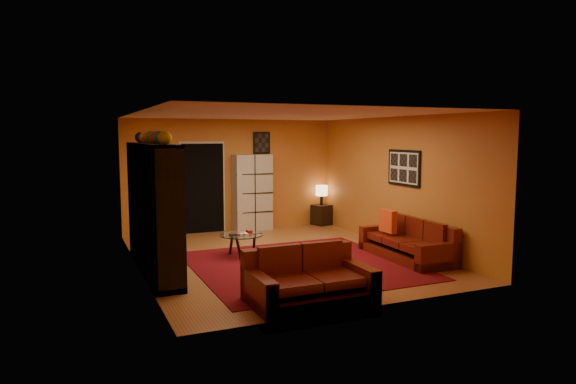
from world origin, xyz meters
name	(u,v)px	position (x,y,z in m)	size (l,w,h in m)	color
floor	(281,257)	(0.00, 0.00, 0.00)	(6.00, 6.00, 0.00)	brown
ceiling	(280,115)	(0.00, 0.00, 2.60)	(6.00, 6.00, 0.00)	white
wall_back	(232,175)	(0.00, 3.00, 1.30)	(6.00, 6.00, 0.00)	#BD6E29
wall_front	(370,209)	(0.00, -3.00, 1.30)	(6.00, 6.00, 0.00)	#BD6E29
wall_left	(138,193)	(-2.50, 0.00, 1.30)	(6.00, 6.00, 0.00)	#BD6E29
wall_right	(395,182)	(2.50, 0.00, 1.30)	(6.00, 6.00, 0.00)	#BD6E29
rug	(301,265)	(0.10, -0.70, 0.01)	(3.60, 3.60, 0.01)	#4E0910
doorway	(203,188)	(-0.70, 2.96, 1.02)	(0.95, 0.10, 2.04)	black
wall_art_right	(404,168)	(2.48, -0.30, 1.60)	(0.03, 1.00, 0.70)	black
wall_art_back	(262,143)	(0.75, 2.98, 2.05)	(0.42, 0.03, 0.52)	black
entertainment_unit	(153,208)	(-2.27, 0.00, 1.05)	(0.45, 3.00, 2.10)	black
tv	(157,213)	(-2.23, -0.09, 0.98)	(0.12, 0.89, 0.51)	black
sofa	(410,243)	(2.13, -1.01, 0.29)	(0.87, 2.02, 0.85)	#50110A
loveseat	(307,280)	(-0.61, -2.41, 0.28)	(1.65, 0.99, 0.85)	#50110A
throw_pillow	(388,221)	(1.95, -0.56, 0.63)	(0.12, 0.42, 0.42)	#F0491A
coffee_table	(241,237)	(-0.64, 0.36, 0.36)	(0.81, 0.81, 0.40)	silver
storage_cabinet	(252,192)	(0.44, 2.80, 0.89)	(0.89, 0.40, 1.78)	beige
bowl_chair	(162,238)	(-1.95, 1.12, 0.31)	(0.71, 0.71, 0.58)	black
side_table	(321,215)	(2.25, 2.75, 0.25)	(0.40, 0.40, 0.50)	black
table_lamp	(322,191)	(2.25, 2.75, 0.85)	(0.29, 0.29, 0.49)	black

